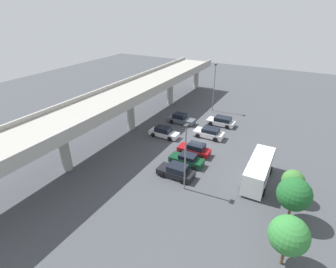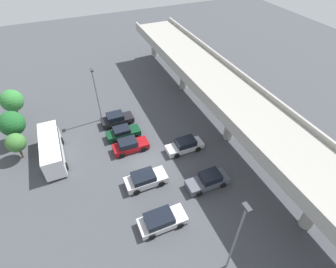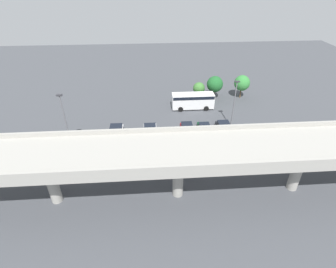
{
  "view_description": "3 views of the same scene",
  "coord_description": "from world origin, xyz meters",
  "px_view_note": "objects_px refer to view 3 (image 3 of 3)",
  "views": [
    {
      "loc": [
        -31.71,
        -12.53,
        18.45
      ],
      "look_at": [
        -1.82,
        3.63,
        1.56
      ],
      "focal_mm": 28.0,
      "sensor_mm": 36.0,
      "label": 1
    },
    {
      "loc": [
        20.57,
        -5.78,
        23.12
      ],
      "look_at": [
        -1.77,
        3.69,
        1.83
      ],
      "focal_mm": 28.0,
      "sensor_mm": 36.0,
      "label": 2
    },
    {
      "loc": [
        2.67,
        33.01,
        22.27
      ],
      "look_at": [
        0.28,
        -0.03,
        0.86
      ],
      "focal_mm": 28.0,
      "sensor_mm": 36.0,
      "label": 3
    }
  ],
  "objects_px": {
    "parked_car_5": "(130,158)",
    "lamp_post_near_aisle": "(234,101)",
    "parked_car_2": "(187,130)",
    "shuttle_bus": "(193,100)",
    "tree_front_right": "(199,88)",
    "parked_car_0": "(224,129)",
    "parked_car_3": "(174,156)",
    "parked_car_1": "(205,130)",
    "tree_front_left": "(242,83)",
    "tree_front_centre": "(215,84)",
    "lamp_post_mid_lot": "(65,121)",
    "parked_car_6": "(116,133)",
    "parked_car_4": "(150,132)"
  },
  "relations": [
    {
      "from": "parked_car_3",
      "to": "tree_front_centre",
      "type": "xyz_separation_m",
      "value": [
        -9.6,
        -18.93,
        2.28
      ]
    },
    {
      "from": "parked_car_5",
      "to": "parked_car_4",
      "type": "bearing_deg",
      "value": -24.42
    },
    {
      "from": "parked_car_0",
      "to": "tree_front_right",
      "type": "xyz_separation_m",
      "value": [
        1.97,
        -12.24,
        1.65
      ]
    },
    {
      "from": "parked_car_4",
      "to": "tree_front_left",
      "type": "distance_m",
      "value": 22.24
    },
    {
      "from": "tree_front_left",
      "to": "parked_car_3",
      "type": "bearing_deg",
      "value": 51.82
    },
    {
      "from": "parked_car_5",
      "to": "shuttle_bus",
      "type": "distance_m",
      "value": 18.47
    },
    {
      "from": "lamp_post_near_aisle",
      "to": "tree_front_right",
      "type": "bearing_deg",
      "value": -70.87
    },
    {
      "from": "tree_front_right",
      "to": "parked_car_5",
      "type": "bearing_deg",
      "value": 56.27
    },
    {
      "from": "parked_car_2",
      "to": "tree_front_right",
      "type": "bearing_deg",
      "value": 162.64
    },
    {
      "from": "parked_car_6",
      "to": "parked_car_0",
      "type": "bearing_deg",
      "value": 89.84
    },
    {
      "from": "parked_car_0",
      "to": "parked_car_3",
      "type": "height_order",
      "value": "parked_car_0"
    },
    {
      "from": "parked_car_5",
      "to": "tree_front_centre",
      "type": "xyz_separation_m",
      "value": [
        -15.52,
        -18.86,
        2.26
      ]
    },
    {
      "from": "parked_car_3",
      "to": "shuttle_bus",
      "type": "height_order",
      "value": "shuttle_bus"
    },
    {
      "from": "parked_car_0",
      "to": "tree_front_left",
      "type": "bearing_deg",
      "value": 152.72
    },
    {
      "from": "parked_car_0",
      "to": "parked_car_2",
      "type": "height_order",
      "value": "parked_car_2"
    },
    {
      "from": "parked_car_1",
      "to": "parked_car_3",
      "type": "bearing_deg",
      "value": -40.23
    },
    {
      "from": "parked_car_3",
      "to": "tree_front_right",
      "type": "bearing_deg",
      "value": -19.19
    },
    {
      "from": "parked_car_3",
      "to": "tree_front_left",
      "type": "height_order",
      "value": "tree_front_left"
    },
    {
      "from": "parked_car_1",
      "to": "tree_front_left",
      "type": "height_order",
      "value": "tree_front_left"
    },
    {
      "from": "parked_car_1",
      "to": "tree_front_left",
      "type": "relative_size",
      "value": 0.95
    },
    {
      "from": "parked_car_4",
      "to": "lamp_post_mid_lot",
      "type": "height_order",
      "value": "lamp_post_mid_lot"
    },
    {
      "from": "lamp_post_mid_lot",
      "to": "tree_front_right",
      "type": "distance_m",
      "value": 26.11
    },
    {
      "from": "parked_car_2",
      "to": "shuttle_bus",
      "type": "bearing_deg",
      "value": 166.04
    },
    {
      "from": "parked_car_5",
      "to": "tree_front_right",
      "type": "xyz_separation_m",
      "value": [
        -12.42,
        -18.6,
        1.64
      ]
    },
    {
      "from": "parked_car_6",
      "to": "parked_car_5",
      "type": "bearing_deg",
      "value": 20.68
    },
    {
      "from": "parked_car_1",
      "to": "parked_car_4",
      "type": "distance_m",
      "value": 8.51
    },
    {
      "from": "parked_car_6",
      "to": "lamp_post_mid_lot",
      "type": "bearing_deg",
      "value": -57.56
    },
    {
      "from": "lamp_post_near_aisle",
      "to": "tree_front_centre",
      "type": "bearing_deg",
      "value": -87.25
    },
    {
      "from": "parked_car_0",
      "to": "parked_car_5",
      "type": "relative_size",
      "value": 0.94
    },
    {
      "from": "parked_car_3",
      "to": "parked_car_6",
      "type": "distance_m",
      "value": 10.56
    },
    {
      "from": "parked_car_1",
      "to": "parked_car_4",
      "type": "relative_size",
      "value": 0.96
    },
    {
      "from": "parked_car_4",
      "to": "shuttle_bus",
      "type": "height_order",
      "value": "shuttle_bus"
    },
    {
      "from": "lamp_post_mid_lot",
      "to": "tree_front_right",
      "type": "relative_size",
      "value": 2.52
    },
    {
      "from": "parked_car_0",
      "to": "lamp_post_mid_lot",
      "type": "height_order",
      "value": "lamp_post_mid_lot"
    },
    {
      "from": "parked_car_2",
      "to": "tree_front_left",
      "type": "height_order",
      "value": "tree_front_left"
    },
    {
      "from": "parked_car_6",
      "to": "shuttle_bus",
      "type": "xyz_separation_m",
      "value": [
        -13.15,
        -8.61,
        0.95
      ]
    },
    {
      "from": "parked_car_5",
      "to": "lamp_post_near_aisle",
      "type": "height_order",
      "value": "lamp_post_near_aisle"
    },
    {
      "from": "lamp_post_mid_lot",
      "to": "parked_car_0",
      "type": "bearing_deg",
      "value": -170.93
    },
    {
      "from": "parked_car_5",
      "to": "tree_front_right",
      "type": "bearing_deg",
      "value": -33.73
    },
    {
      "from": "parked_car_2",
      "to": "tree_front_right",
      "type": "height_order",
      "value": "tree_front_right"
    },
    {
      "from": "parked_car_6",
      "to": "tree_front_right",
      "type": "height_order",
      "value": "tree_front_right"
    },
    {
      "from": "lamp_post_near_aisle",
      "to": "parked_car_0",
      "type": "bearing_deg",
      "value": 47.77
    },
    {
      "from": "parked_car_0",
      "to": "shuttle_bus",
      "type": "xyz_separation_m",
      "value": [
        3.65,
        -8.65,
        0.94
      ]
    },
    {
      "from": "parked_car_2",
      "to": "parked_car_4",
      "type": "bearing_deg",
      "value": -89.79
    },
    {
      "from": "parked_car_0",
      "to": "tree_front_right",
      "type": "height_order",
      "value": "tree_front_right"
    },
    {
      "from": "parked_car_0",
      "to": "parked_car_2",
      "type": "xyz_separation_m",
      "value": [
        5.84,
        0.15,
        0.02
      ]
    },
    {
      "from": "parked_car_5",
      "to": "parked_car_6",
      "type": "bearing_deg",
      "value": 20.68
    },
    {
      "from": "parked_car_5",
      "to": "lamp_post_near_aisle",
      "type": "xyz_separation_m",
      "value": [
        -16.03,
        -8.17,
        3.85
      ]
    },
    {
      "from": "parked_car_1",
      "to": "lamp_post_mid_lot",
      "type": "bearing_deg",
      "value": -79.66
    },
    {
      "from": "tree_front_centre",
      "to": "parked_car_4",
      "type": "bearing_deg",
      "value": 44.92
    }
  ]
}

